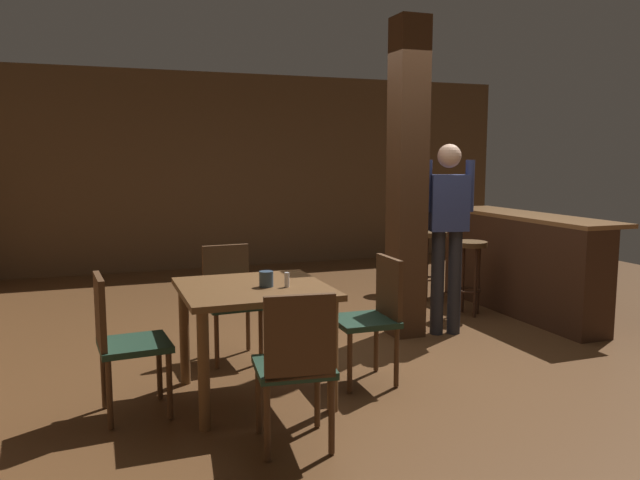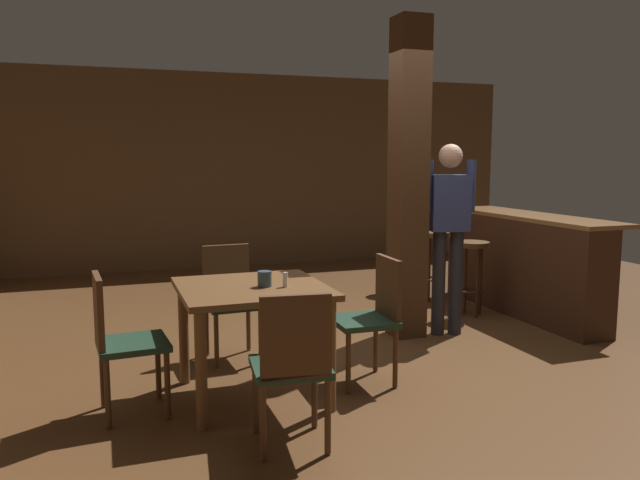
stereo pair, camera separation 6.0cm
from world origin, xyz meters
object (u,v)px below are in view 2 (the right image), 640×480
chair_north (230,295)px  bar_stool_near (472,261)px  dining_table (252,304)px  salt_shaker (285,280)px  chair_south (292,361)px  chair_east (373,313)px  chair_west (120,337)px  bar_stool_mid (434,251)px  bar_counter (521,263)px  napkin_cup (265,279)px  standing_person (449,225)px  bar_stool_far (405,246)px

chair_north → bar_stool_near: (2.57, 0.51, 0.06)m
dining_table → salt_shaker: salt_shaker is taller
chair_south → chair_north: 1.73m
chair_north → salt_shaker: bearing=-80.2°
chair_east → salt_shaker: chair_east is taller
chair_west → bar_stool_near: 3.72m
chair_north → bar_stool_mid: 2.72m
salt_shaker → bar_counter: bar_counter is taller
chair_west → bar_stool_near: (3.44, 1.43, 0.06)m
napkin_cup → bar_stool_mid: napkin_cup is taller
bar_stool_near → dining_table: bearing=-151.7°
chair_east → chair_west: size_ratio=1.00×
napkin_cup → bar_counter: (3.06, 1.36, -0.29)m
dining_table → napkin_cup: bearing=-38.0°
chair_west → bar_counter: bar_counter is taller
chair_east → bar_stool_near: chair_east is taller
chair_south → bar_counter: 3.77m
napkin_cup → bar_stool_near: bearing=29.9°
standing_person → bar_stool_far: standing_person is taller
chair_east → napkin_cup: chair_east is taller
salt_shaker → bar_stool_mid: bearing=42.4°
salt_shaker → bar_stool_far: size_ratio=0.13×
napkin_cup → bar_stool_mid: bearing=40.2°
dining_table → chair_south: 0.85m
chair_north → chair_west: bearing=-133.2°
bar_stool_near → bar_stool_mid: 0.61m
salt_shaker → bar_stool_near: salt_shaker is taller
bar_stool_mid → chair_east: bearing=-129.2°
dining_table → napkin_cup: 0.20m
chair_east → bar_stool_mid: chair_east is taller
chair_west → salt_shaker: size_ratio=9.20×
napkin_cup → standing_person: size_ratio=0.06×
bar_counter → salt_shaker: bearing=-154.2°
salt_shaker → bar_stool_mid: 3.14m
chair_west → salt_shaker: chair_west is taller
napkin_cup → bar_stool_far: 3.66m
chair_east → chair_west: bearing=-178.9°
standing_person → bar_stool_mid: (0.50, 1.12, -0.42)m
salt_shaker → bar_stool_far: (2.30, 2.79, -0.27)m
napkin_cup → salt_shaker: 0.14m
bar_counter → bar_stool_mid: (-0.62, 0.69, 0.06)m
dining_table → chair_east: 0.88m
dining_table → bar_counter: (3.13, 1.31, -0.11)m
dining_table → standing_person: size_ratio=0.55×
dining_table → chair_south: (0.02, -0.84, -0.13)m
standing_person → bar_stool_near: (0.59, 0.51, -0.44)m
standing_person → bar_counter: bearing=20.8°
chair_east → bar_stool_mid: bearing=50.8°
bar_stool_far → chair_west: bearing=-140.9°
chair_east → standing_person: standing_person is taller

